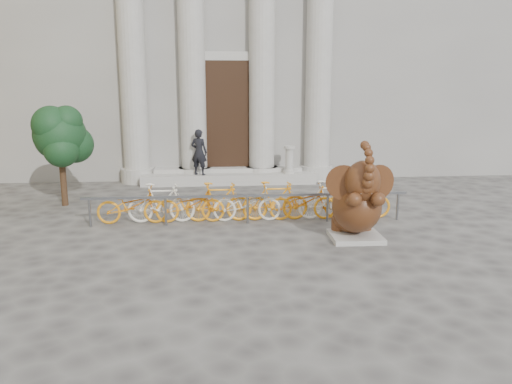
{
  "coord_description": "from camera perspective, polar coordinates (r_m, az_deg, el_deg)",
  "views": [
    {
      "loc": [
        -0.55,
        -7.86,
        3.31
      ],
      "look_at": [
        0.36,
        2.56,
        1.1
      ],
      "focal_mm": 35.0,
      "sensor_mm": 36.0,
      "label": 1
    }
  ],
  "objects": [
    {
      "name": "bike_rack",
      "position": [
        12.49,
        -1.04,
        -1.07
      ],
      "size": [
        8.0,
        0.53,
        1.0
      ],
      "color": "slate",
      "rests_on": "ground"
    },
    {
      "name": "classical_building",
      "position": [
        22.96,
        -3.79,
        18.6
      ],
      "size": [
        22.0,
        10.7,
        12.0
      ],
      "color": "gray",
      "rests_on": "ground"
    },
    {
      "name": "balustrade_post",
      "position": [
        17.35,
        3.82,
        3.59
      ],
      "size": [
        0.39,
        0.39,
        0.95
      ],
      "color": "#A8A59E",
      "rests_on": "entrance_steps"
    },
    {
      "name": "elephant_statue",
      "position": [
        11.09,
        11.51,
        -1.38
      ],
      "size": [
        1.49,
        1.64,
        2.21
      ],
      "rotation": [
        0.0,
        0.0,
        -0.02
      ],
      "color": "#A8A59E",
      "rests_on": "ground"
    },
    {
      "name": "entrance_steps",
      "position": [
        17.55,
        -3.13,
        1.64
      ],
      "size": [
        6.0,
        1.2,
        0.36
      ],
      "primitive_type": "cube",
      "color": "#A8A59E",
      "rests_on": "ground"
    },
    {
      "name": "tree",
      "position": [
        14.9,
        -21.42,
        5.93
      ],
      "size": [
        1.62,
        1.48,
        2.82
      ],
      "color": "#332114",
      "rests_on": "ground"
    },
    {
      "name": "pedestrian",
      "position": [
        17.06,
        -6.54,
        4.54
      ],
      "size": [
        0.67,
        0.57,
        1.56
      ],
      "primitive_type": "imported",
      "rotation": [
        0.0,
        0.0,
        2.74
      ],
      "color": "black",
      "rests_on": "entrance_steps"
    },
    {
      "name": "ground",
      "position": [
        8.55,
        -0.95,
        -10.87
      ],
      "size": [
        80.0,
        80.0,
        0.0
      ],
      "primitive_type": "plane",
      "color": "#474442",
      "rests_on": "ground"
    }
  ]
}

